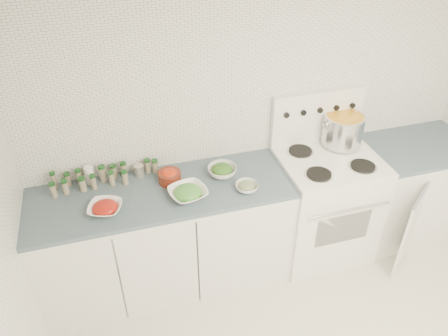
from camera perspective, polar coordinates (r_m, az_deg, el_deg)
The scene contains 13 objects.
room_walls at distance 2.06m, azimuth 19.57°, elevation -4.29°, with size 3.54×3.04×2.52m.
counter_left at distance 3.39m, azimuth -7.58°, elevation -9.03°, with size 1.85×0.62×0.90m.
stove at distance 3.69m, azimuth 12.75°, elevation -4.37°, with size 0.76×0.70×1.36m.
counter_right at distance 4.13m, azimuth 22.82°, elevation -2.56°, with size 0.89×0.87×0.90m.
stock_pot at distance 3.55m, azimuth 15.28°, elevation 5.02°, with size 0.34×0.32×0.24m.
bowl_tomato at distance 2.98m, azimuth -15.27°, elevation -5.04°, with size 0.28×0.28×0.07m.
bowl_snowpea at distance 3.00m, azimuth -4.74°, elevation -3.23°, with size 0.31×0.31×0.09m.
bowl_broccoli at distance 3.19m, azimuth -0.23°, elevation -0.30°, with size 0.26×0.26×0.09m.
bowl_zucchini at distance 3.06m, azimuth 3.00°, elevation -2.43°, with size 0.19×0.19×0.06m.
bowl_pepper at distance 3.14m, azimuth -7.12°, elevation -1.05°, with size 0.17×0.17×0.10m.
salt_canister at distance 3.25m, azimuth -17.16°, elevation -0.88°, with size 0.07×0.07×0.13m, color white.
tin_can at distance 3.24m, azimuth -11.02°, elevation -0.37°, with size 0.07×0.07×0.09m, color #B5AD99.
spice_cluster at distance 3.22m, azimuth -15.95°, elevation -1.11°, with size 0.76×0.16×0.13m.
Camera 1 is at (-1.08, -1.23, 2.80)m, focal length 35.00 mm.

